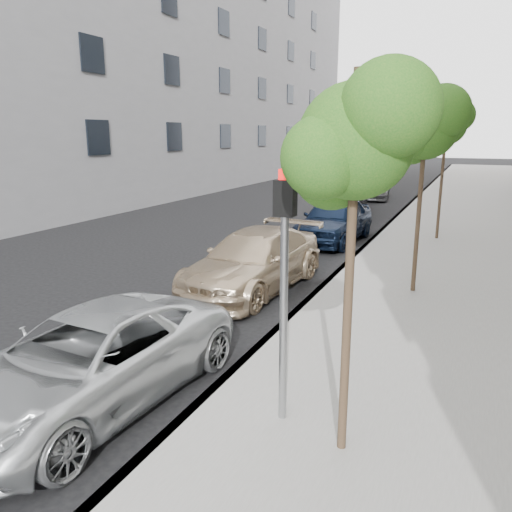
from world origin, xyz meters
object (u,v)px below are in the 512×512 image
Objects in this scene: tree_far at (447,125)px; sedan_rear at (374,188)px; minivan at (90,360)px; tree_near at (358,142)px; sedan_black at (347,197)px; suv at (254,261)px; signal_pole at (284,269)px; tree_mid at (427,127)px; sedan_blue at (334,220)px.

tree_far is 12.45m from sedan_rear.
tree_near is at bearing 8.13° from minivan.
tree_near reaches higher than sedan_black.
sedan_black is (-0.77, 12.20, 0.11)m from suv.
sedan_rear is (-0.88, 24.39, -0.02)m from minivan.
signal_pole is 17.79m from sedan_black.
tree_far is 0.99× the size of minivan.
minivan is 0.94× the size of sedan_black.
sedan_rear is (-4.40, 24.16, -2.98)m from tree_near.
tree_mid reaches higher than minivan.
sedan_blue is (-3.33, 11.59, -2.84)m from tree_near.
signal_pole is 0.64× the size of sedan_black.
sedan_rear is at bearing 111.53° from tree_far.
tree_mid is at bearing -90.00° from tree_far.
sedan_blue is at bearing -89.24° from sedan_black.
minivan is 1.09× the size of sedan_rear.
suv is (-0.10, 5.73, 0.06)m from minivan.
minivan is (-3.52, -0.23, -2.95)m from tree_near.
sedan_black is (-1.07, 6.11, 0.05)m from sedan_blue.
tree_mid is at bearing 81.00° from signal_pole.
sedan_rear is (-4.40, 17.66, -3.20)m from tree_mid.
suv is 1.13× the size of sedan_rear.
sedan_blue is at bearing -92.15° from sedan_rear.
suv is at bearing -89.07° from sedan_blue.
suv is at bearing -164.57° from tree_mid.
sedan_rear is at bearing 98.63° from sedan_blue.
signal_pole is at bearing -93.98° from tree_far.
sedan_rear is (-3.52, 23.86, -1.49)m from signal_pole.
suv is (-3.63, 5.50, -2.90)m from tree_near.
tree_mid is 0.98× the size of minivan.
sedan_black is (-4.40, 17.70, -2.79)m from tree_near.
suv is at bearing 123.39° from tree_near.
tree_far is 0.94× the size of sedan_black.
signal_pole is at bearing -74.04° from sedan_blue.
tree_near is 0.92× the size of tree_far.
sedan_black is (-3.51, 17.39, -1.30)m from signal_pole.
tree_mid is at bearing 20.00° from suv.
minivan is 5.73m from suv.
tree_far reaches higher than signal_pole.
tree_far is (-0.00, 6.50, 0.12)m from tree_mid.
tree_mid is 4.88m from suv.
sedan_blue is at bearing 106.02° from tree_near.
sedan_rear is at bearing 97.51° from signal_pole.
tree_mid is 6.50m from tree_far.
suv is at bearing -115.79° from tree_far.
tree_far reaches higher than sedan_rear.
tree_mid is 1.44× the size of signal_pole.
suv is 1.09× the size of sedan_blue.
signal_pole is (-0.88, 0.30, -1.49)m from tree_near.
signal_pole is 11.62m from sedan_blue.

